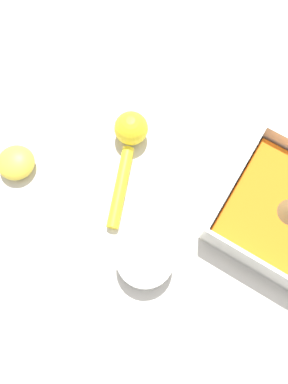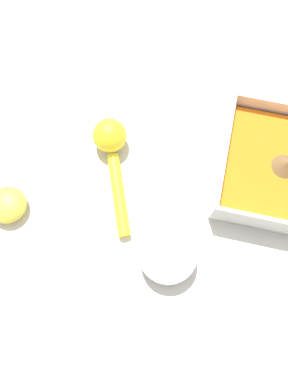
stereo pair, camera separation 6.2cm
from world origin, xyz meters
TOP-DOWN VIEW (x-y plane):
  - ground_plane at (0.00, 0.00)m, footprint 4.00×4.00m
  - square_dish at (-0.04, 0.04)m, footprint 0.21×0.21m
  - spice_bowl at (0.15, -0.13)m, footprint 0.09×0.09m
  - lemon_squeezer at (-0.01, -0.26)m, footprint 0.20×0.11m
  - lemon_half at (0.13, -0.41)m, footprint 0.07×0.07m

SIDE VIEW (x-z plane):
  - ground_plane at x=0.00m, z-range 0.00..0.00m
  - spice_bowl at x=0.15m, z-range 0.00..0.04m
  - lemon_half at x=0.13m, z-range 0.00..0.04m
  - square_dish at x=-0.04m, z-range -0.01..0.06m
  - lemon_squeezer at x=-0.01m, z-range 0.00..0.06m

